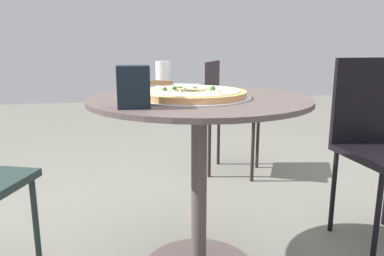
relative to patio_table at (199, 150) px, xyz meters
name	(u,v)px	position (x,y,z in m)	size (l,w,h in m)	color
patio_table	(199,150)	(0.00, 0.00, 0.00)	(0.84, 0.84, 0.74)	#524441
pizza_on_tray	(192,94)	(-0.01, 0.03, 0.22)	(0.44, 0.44, 0.05)	silver
pizza_server	(171,84)	(-0.01, 0.11, 0.26)	(0.12, 0.21, 0.02)	silver
drinking_cup	(163,75)	(0.32, 0.10, 0.27)	(0.07, 0.07, 0.12)	silver
napkin_dispenser	(133,87)	(-0.20, 0.25, 0.27)	(0.10, 0.08, 0.13)	black
patio_chair_near	(226,107)	(1.20, -0.47, -0.04)	(0.50, 0.50, 0.82)	black
patio_chair_far	(379,136)	(0.13, -0.90, -0.02)	(0.39, 0.39, 0.88)	black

